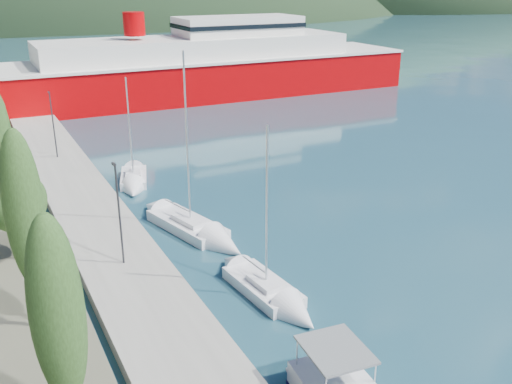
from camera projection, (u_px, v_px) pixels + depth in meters
ground at (38, 56)px, 126.17m from camera, size 1400.00×1400.00×0.00m
quay at (82, 199)px, 43.99m from camera, size 5.00×88.00×0.80m
lamp_posts at (116, 207)px, 32.79m from camera, size 0.15×45.60×6.06m
sailboat_near at (281, 302)px, 30.35m from camera, size 2.86×7.49×10.51m
sailboat_mid at (207, 236)px, 38.03m from camera, size 4.63×9.48×13.19m
sailboat_far at (134, 185)px, 47.46m from camera, size 3.97×7.01×9.82m
ferry at (199, 69)px, 82.56m from camera, size 64.32×14.13×12.75m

